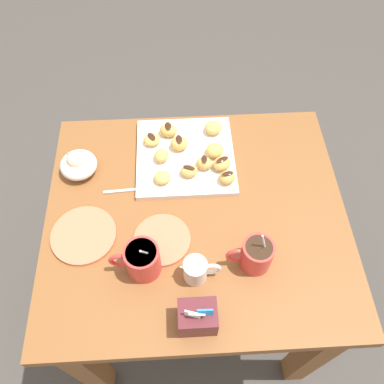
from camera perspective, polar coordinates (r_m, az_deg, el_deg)
ground_plane at (r=1.78m, az=0.40°, el=-14.86°), size 8.00×8.00×0.00m
dining_table at (r=1.25m, az=0.55°, el=-6.62°), size 0.85×0.75×0.73m
pastry_plate_square at (r=1.22m, az=-0.97°, el=5.17°), size 0.30×0.30×0.02m
coffee_mug_red_left at (r=1.02m, az=9.16°, el=-8.85°), size 0.12×0.08×0.14m
coffee_mug_red_right at (r=1.01m, az=-7.25°, el=-9.62°), size 0.13×0.09×0.15m
cream_pitcher_white at (r=1.00m, az=0.59°, el=-11.12°), size 0.10×0.06×0.07m
sugar_caddy at (r=0.96m, az=0.80°, el=-17.55°), size 0.09×0.07×0.11m
ice_cream_bowl at (r=1.22m, az=-16.05°, el=3.91°), size 0.11×0.11×0.08m
saucer_coral_left at (r=1.08m, az=-4.33°, el=-6.85°), size 0.15×0.15×0.01m
saucer_coral_right at (r=1.12m, az=-15.31°, el=-5.99°), size 0.18×0.18×0.01m
loose_spoon_near_saucer at (r=1.17m, az=-7.70°, el=0.40°), size 0.16×0.02×0.01m
beignet_0 at (r=1.15m, az=-4.30°, el=2.09°), size 0.06×0.06×0.03m
beignet_1 at (r=1.26m, az=-3.40°, el=8.85°), size 0.07×0.06×0.04m
chocolate_drizzle_1 at (r=1.24m, az=-3.45°, el=9.49°), size 0.02×0.03×0.00m
beignet_2 at (r=1.15m, az=5.08°, el=2.11°), size 0.06×0.06×0.03m
chocolate_drizzle_2 at (r=1.13m, az=5.15°, el=2.66°), size 0.04×0.02×0.00m
beignet_3 at (r=1.20m, az=3.29°, el=6.00°), size 0.08×0.08×0.04m
beignet_4 at (r=1.27m, az=3.09°, el=9.22°), size 0.07×0.07×0.04m
beignet_5 at (r=1.24m, az=-5.78°, el=7.49°), size 0.07×0.07×0.03m
chocolate_drizzle_5 at (r=1.23m, az=-5.84°, el=7.96°), size 0.03×0.04×0.00m
beignet_6 at (r=1.20m, az=-4.40°, el=5.26°), size 0.06×0.06×0.03m
beignet_7 at (r=1.17m, az=4.31°, el=4.09°), size 0.07×0.07×0.04m
chocolate_drizzle_7 at (r=1.16m, az=4.37°, el=4.70°), size 0.04×0.03×0.00m
beignet_8 at (r=1.17m, az=1.75°, el=4.15°), size 0.06×0.06×0.04m
chocolate_drizzle_8 at (r=1.16m, az=1.78°, el=4.75°), size 0.02×0.03×0.00m
beignet_9 at (r=1.22m, az=-1.84°, el=6.98°), size 0.06×0.05×0.04m
chocolate_drizzle_9 at (r=1.20m, az=-1.87°, el=7.63°), size 0.02×0.04×0.00m
beignet_10 at (r=1.16m, az=-0.42°, el=3.02°), size 0.05×0.04×0.03m
chocolate_drizzle_10 at (r=1.14m, az=-0.42°, el=3.54°), size 0.04×0.03×0.00m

